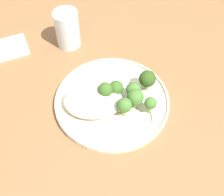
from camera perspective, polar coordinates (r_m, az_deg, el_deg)
ground at (r=1.44m, az=-1.50°, el=-17.33°), size 6.00×6.00×0.00m
wooden_dining_table at (r=0.85m, az=-2.42°, el=-2.00°), size 1.40×1.00×0.74m
dinner_plate at (r=0.76m, az=0.00°, el=-0.53°), size 0.29×0.29×0.02m
noodle_bed at (r=0.73m, az=-3.63°, el=-0.48°), size 0.15×0.11×0.04m
seared_scallop_tilted_round at (r=0.75m, az=-6.95°, el=0.38°), size 0.03×0.03×0.02m
seared_scallop_half_hidden at (r=0.75m, az=-2.05°, el=0.28°), size 0.03×0.03×0.01m
seared_scallop_left_edge at (r=0.73m, az=-3.42°, el=-2.17°), size 0.02×0.02×0.01m
seared_scallop_front_small at (r=0.73m, az=1.64°, el=-1.47°), size 0.03×0.03×0.02m
seared_scallop_tiny_bay at (r=0.75m, az=-5.20°, el=0.40°), size 0.03×0.03×0.02m
seared_scallop_rear_pale at (r=0.73m, az=-0.02°, el=-1.47°), size 0.03×0.03×0.01m
seared_scallop_right_edge at (r=0.77m, az=-1.60°, el=2.56°), size 0.03×0.03×0.01m
broccoli_floret_split_head at (r=0.74m, az=4.09°, el=1.53°), size 0.04×0.04×0.05m
broccoli_floret_right_tilted at (r=0.71m, az=7.34°, el=-1.08°), size 0.03×0.03×0.05m
broccoli_floret_near_rim at (r=0.72m, az=4.47°, el=0.10°), size 0.04×0.04×0.06m
broccoli_floret_center_pile at (r=0.75m, az=6.77°, el=3.48°), size 0.04×0.04×0.06m
broccoli_floret_front_edge at (r=0.73m, az=-1.25°, el=1.50°), size 0.04×0.04×0.06m
broccoli_floret_rear_charred at (r=0.74m, az=0.79°, el=1.93°), size 0.04×0.04×0.05m
broccoli_floret_small_sprig at (r=0.70m, az=2.37°, el=-1.49°), size 0.04×0.04×0.06m
onion_sliver_pale_crescent at (r=0.73m, az=2.85°, el=-2.33°), size 0.06×0.01×0.00m
onion_sliver_long_sliver at (r=0.73m, az=7.69°, el=-2.78°), size 0.01×0.06×0.00m
onion_sliver_short_strip at (r=0.75m, az=1.78°, el=-0.85°), size 0.04×0.01×0.00m
water_glass at (r=0.89m, az=-8.46°, el=12.51°), size 0.07×0.07×0.11m
folded_napkin at (r=0.94m, az=-20.36°, el=8.52°), size 0.17×0.14×0.01m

